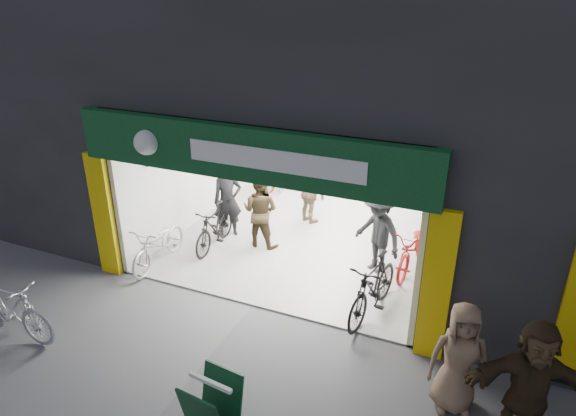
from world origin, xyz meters
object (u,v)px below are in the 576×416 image
Objects in this scene: bike_right_front at (373,287)px; parked_bike at (10,309)px; bike_left_front at (159,244)px; sandwich_board at (212,408)px; pedestrian_near at (459,358)px.

bike_right_front is 1.04× the size of parked_bike.
sandwich_board reaches higher than bike_left_front.
bike_left_front is at bearing 148.83° from pedestrian_near.
pedestrian_near is at bearing 39.65° from sandwich_board.
bike_left_front is 4.89m from sandwich_board.
pedestrian_near reaches higher than bike_left_front.
sandwich_board is (-1.20, -3.53, -0.06)m from bike_right_front.
bike_left_front is 0.95× the size of bike_right_front.
bike_right_front is 3.73m from sandwich_board.
bike_right_front is at bearing 117.91° from pedestrian_near.
parked_bike is 4.26m from sandwich_board.
parked_bike is at bearing -141.34° from bike_right_front.
sandwich_board is at bearing -48.54° from bike_left_front.
bike_left_front is 0.99× the size of parked_bike.
parked_bike is 7.20m from pedestrian_near.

